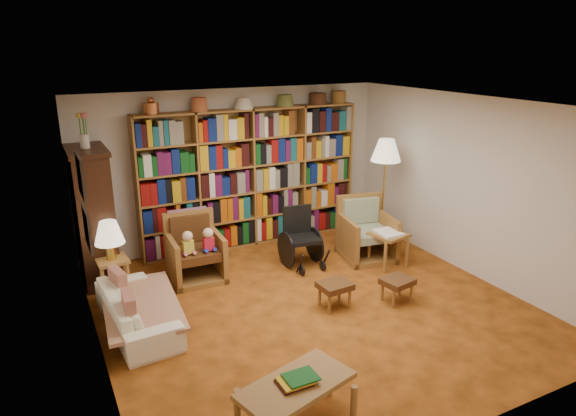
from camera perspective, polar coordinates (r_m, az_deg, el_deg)
floor at (r=6.59m, az=2.61°, el=-10.76°), size 5.00×5.00×0.00m
ceiling at (r=5.82m, az=2.96°, el=11.39°), size 5.00×5.00×0.00m
wall_back at (r=8.27m, az=-5.81°, el=4.46°), size 5.00×0.00×5.00m
wall_front at (r=4.27m, az=19.80°, el=-9.77°), size 5.00×0.00×5.00m
wall_left at (r=5.38m, az=-21.14°, el=-4.13°), size 0.00×5.00×5.00m
wall_right at (r=7.60m, az=19.43°, el=2.31°), size 0.00×5.00×5.00m
bookshelf at (r=8.21m, az=-4.06°, el=3.83°), size 3.60×0.30×2.42m
curio_cabinet at (r=7.38m, az=-20.80°, el=-0.68°), size 0.50×0.95×2.40m
framed_pictures at (r=5.55m, az=-21.70°, el=0.57°), size 0.03×0.52×0.97m
sofa at (r=6.26m, az=-16.44°, el=-10.74°), size 1.63×0.72×0.46m
sofa_throw at (r=6.24m, az=-16.04°, el=-10.12°), size 0.93×1.58×0.04m
cushion_left at (r=6.46m, az=-18.35°, el=-7.85°), size 0.17×0.37×0.35m
cushion_right at (r=5.84m, az=-17.22°, el=-10.60°), size 0.13×0.37×0.36m
side_table_lamp at (r=7.06m, az=-18.87°, el=-6.36°), size 0.41×0.41×0.50m
table_lamp at (r=6.89m, az=-19.27°, el=-2.72°), size 0.38×0.38×0.51m
armchair_leather at (r=7.32m, az=-10.44°, el=-4.75°), size 0.75×0.80×0.92m
armchair_sage at (r=7.98m, az=8.38°, el=-2.89°), size 0.87×0.89×0.93m
wheelchair at (r=7.57m, az=1.45°, el=-3.46°), size 0.51×0.71×0.88m
floor_lamp at (r=8.07m, az=10.82°, el=5.83°), size 0.47×0.47×1.76m
side_table_papers at (r=7.67m, az=11.11°, el=-3.36°), size 0.56×0.56×0.54m
footstool_a at (r=6.45m, az=5.23°, el=-8.76°), size 0.41×0.35×0.33m
footstool_b at (r=6.70m, az=12.06°, el=-8.14°), size 0.43×0.38×0.32m
coffee_table at (r=4.63m, az=0.88°, el=-19.38°), size 1.11×0.75×0.46m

